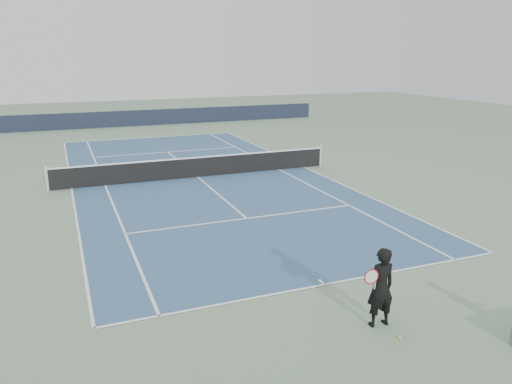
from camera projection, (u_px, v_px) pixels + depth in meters
name	position (u px, v px, depth m)	size (l,w,h in m)	color
ground	(198.00, 177.00, 22.98)	(80.00, 80.00, 0.00)	gray
court_surface	(198.00, 177.00, 22.98)	(10.97, 23.77, 0.01)	#34577C
tennis_net	(197.00, 167.00, 22.84)	(12.90, 0.10, 1.07)	silver
windscreen_far	(137.00, 118.00, 38.81)	(30.00, 0.25, 1.20)	black
tennis_player	(380.00, 287.00, 10.32)	(0.78, 0.48, 1.74)	black
tennis_ball	(400.00, 337.00, 10.04)	(0.06, 0.06, 0.06)	yellow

